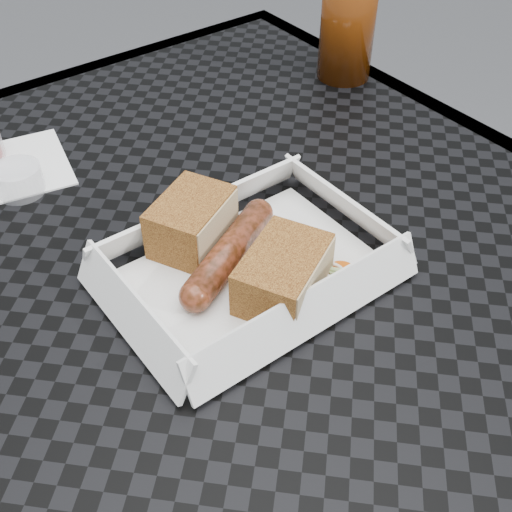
{
  "coord_description": "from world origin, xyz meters",
  "views": [
    {
      "loc": [
        -0.23,
        -0.41,
        1.15
      ],
      "look_at": [
        0.02,
        -0.09,
        0.78
      ],
      "focal_mm": 45.0,
      "sensor_mm": 36.0,
      "label": 1
    }
  ],
  "objects_px": {
    "food_tray": "(249,273)",
    "bratwurst": "(229,252)",
    "drink_glass": "(348,19)",
    "patio_table": "(193,293)"
  },
  "relations": [
    {
      "from": "food_tray",
      "to": "bratwurst",
      "type": "distance_m",
      "value": 0.03
    },
    {
      "from": "patio_table",
      "to": "drink_glass",
      "type": "xyz_separation_m",
      "value": [
        0.35,
        0.16,
        0.15
      ]
    },
    {
      "from": "drink_glass",
      "to": "bratwurst",
      "type": "bearing_deg",
      "value": -147.71
    },
    {
      "from": "bratwurst",
      "to": "drink_glass",
      "type": "distance_m",
      "value": 0.4
    },
    {
      "from": "patio_table",
      "to": "bratwurst",
      "type": "bearing_deg",
      "value": -80.35
    },
    {
      "from": "patio_table",
      "to": "drink_glass",
      "type": "distance_m",
      "value": 0.41
    },
    {
      "from": "patio_table",
      "to": "bratwurst",
      "type": "xyz_separation_m",
      "value": [
        0.01,
        -0.06,
        0.09
      ]
    },
    {
      "from": "patio_table",
      "to": "drink_glass",
      "type": "height_order",
      "value": "drink_glass"
    },
    {
      "from": "food_tray",
      "to": "bratwurst",
      "type": "relative_size",
      "value": 1.6
    },
    {
      "from": "food_tray",
      "to": "drink_glass",
      "type": "bearing_deg",
      "value": 35.23
    }
  ]
}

